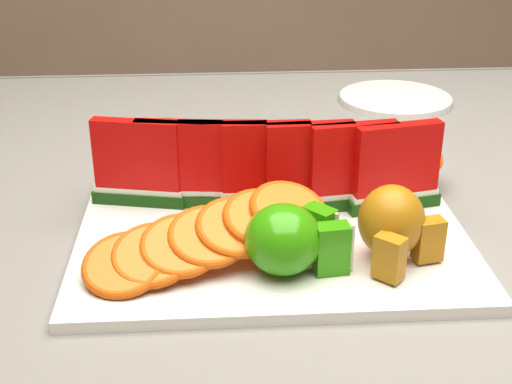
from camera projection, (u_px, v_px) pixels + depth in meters
name	position (u px, v px, depth m)	size (l,w,h in m)	color
table	(295.00, 269.00, 0.89)	(1.40, 0.90, 0.75)	#4B2E1F
tablecloth	(296.00, 225.00, 0.86)	(1.53, 1.03, 0.20)	slate
platter	(272.00, 235.00, 0.74)	(0.40, 0.30, 0.01)	silver
apple_cluster	(290.00, 239.00, 0.66)	(0.11, 0.09, 0.07)	#1C820E
pear_cluster	(393.00, 224.00, 0.67)	(0.09, 0.10, 0.07)	#B5821A
side_plate	(395.00, 99.00, 1.15)	(0.24, 0.24, 0.01)	silver
fork	(170.00, 142.00, 0.99)	(0.10, 0.18, 0.00)	silver
watermelon_row	(266.00, 167.00, 0.77)	(0.39, 0.07, 0.10)	#11370F
orange_fan_front	(209.00, 236.00, 0.67)	(0.25, 0.15, 0.06)	#FB5900
orange_fan_back	(291.00, 164.00, 0.84)	(0.38, 0.10, 0.05)	#FB5900
tangerine_segments	(251.00, 218.00, 0.74)	(0.15, 0.08, 0.03)	#DB5E0C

